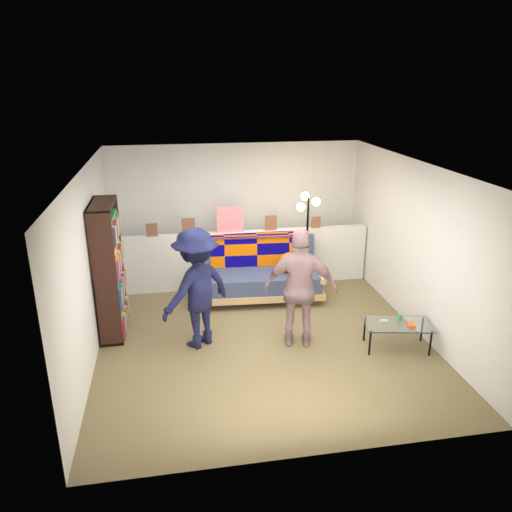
{
  "coord_description": "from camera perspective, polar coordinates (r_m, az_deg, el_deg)",
  "views": [
    {
      "loc": [
        -1.17,
        -6.26,
        3.49
      ],
      "look_at": [
        0.0,
        0.4,
        1.05
      ],
      "focal_mm": 35.0,
      "sensor_mm": 36.0,
      "label": 1
    }
  ],
  "objects": [
    {
      "name": "floor_lamp",
      "position": [
        8.29,
        5.84,
        3.78
      ],
      "size": [
        0.4,
        0.33,
        1.71
      ],
      "color": "black",
      "rests_on": "ground"
    },
    {
      "name": "room_shell",
      "position": [
        7.08,
        -0.1,
        4.93
      ],
      "size": [
        4.6,
        5.05,
        2.45
      ],
      "color": "silver",
      "rests_on": "ground"
    },
    {
      "name": "person_left",
      "position": [
        6.7,
        -6.81,
        -3.71
      ],
      "size": [
        1.23,
        1.13,
        1.66
      ],
      "primitive_type": "imported",
      "rotation": [
        0.0,
        0.0,
        3.77
      ],
      "color": "black",
      "rests_on": "ground"
    },
    {
      "name": "coffee_table",
      "position": [
        7.02,
        15.94,
        -7.61
      ],
      "size": [
        0.96,
        0.65,
        0.46
      ],
      "color": "black",
      "rests_on": "ground"
    },
    {
      "name": "person_right",
      "position": [
        6.67,
        5.1,
        -3.74
      ],
      "size": [
        1.05,
        0.64,
        1.67
      ],
      "primitive_type": "imported",
      "rotation": [
        0.0,
        0.0,
        2.88
      ],
      "color": "#D3888D",
      "rests_on": "ground"
    },
    {
      "name": "half_wall_ledge",
      "position": [
        8.68,
        -1.6,
        -0.32
      ],
      "size": [
        4.45,
        0.15,
        1.0
      ],
      "primitive_type": "cube",
      "color": "silver",
      "rests_on": "ground"
    },
    {
      "name": "ground",
      "position": [
        7.27,
        0.55,
        -8.88
      ],
      "size": [
        5.0,
        5.0,
        0.0
      ],
      "primitive_type": "plane",
      "color": "brown",
      "rests_on": "ground"
    },
    {
      "name": "futon_sofa",
      "position": [
        8.27,
        0.41,
        -2.03
      ],
      "size": [
        2.11,
        1.12,
        0.88
      ],
      "color": "tan",
      "rests_on": "ground"
    },
    {
      "name": "ledge_decor",
      "position": [
        8.43,
        -3.15,
        3.86
      ],
      "size": [
        2.97,
        0.02,
        0.45
      ],
      "color": "brown",
      "rests_on": "half_wall_ledge"
    },
    {
      "name": "bookshelf",
      "position": [
        7.28,
        -16.46,
        -1.96
      ],
      "size": [
        0.32,
        0.95,
        1.91
      ],
      "color": "black",
      "rests_on": "ground"
    }
  ]
}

